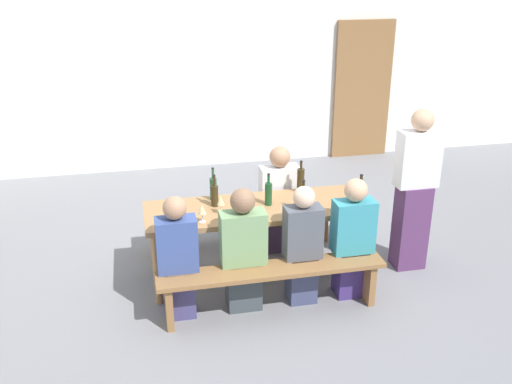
{
  "coord_description": "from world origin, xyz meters",
  "views": [
    {
      "loc": [
        -1.07,
        -4.9,
        2.97
      ],
      "look_at": [
        0.0,
        0.0,
        0.9
      ],
      "focal_mm": 40.33,
      "sensor_mm": 36.0,
      "label": 1
    }
  ],
  "objects_px": {
    "wine_glass_0": "(221,201)",
    "seated_guest_near_0": "(178,260)",
    "bench_far": "(243,216)",
    "wine_bottle_4": "(215,195)",
    "wine_bottle_3": "(268,193)",
    "seated_guest_near_2": "(302,247)",
    "wine_bottle_5": "(303,199)",
    "wine_glass_2": "(202,210)",
    "wine_bottle_0": "(301,180)",
    "wine_bottle_2": "(360,197)",
    "wooden_door": "(362,90)",
    "seated_guest_near_1": "(243,252)",
    "wine_glass_1": "(175,215)",
    "standing_host": "(414,193)",
    "bench_near": "(272,277)",
    "seated_guest_near_3": "(352,241)",
    "tasting_table": "(256,214)",
    "wine_bottle_1": "(213,188)",
    "seated_guest_far_0": "(279,201)"
  },
  "relations": [
    {
      "from": "wine_glass_0",
      "to": "standing_host",
      "type": "height_order",
      "value": "standing_host"
    },
    {
      "from": "bench_far",
      "to": "wine_bottle_2",
      "type": "xyz_separation_m",
      "value": [
        0.94,
        -0.94,
        0.53
      ]
    },
    {
      "from": "seated_guest_near_2",
      "to": "wine_glass_1",
      "type": "bearing_deg",
      "value": 77.72
    },
    {
      "from": "tasting_table",
      "to": "wine_glass_0",
      "type": "height_order",
      "value": "wine_glass_0"
    },
    {
      "from": "wooden_door",
      "to": "seated_guest_near_1",
      "type": "bearing_deg",
      "value": -124.46
    },
    {
      "from": "wine_bottle_2",
      "to": "seated_guest_near_0",
      "type": "xyz_separation_m",
      "value": [
        -1.74,
        -0.23,
        -0.34
      ]
    },
    {
      "from": "wine_bottle_4",
      "to": "standing_host",
      "type": "height_order",
      "value": "standing_host"
    },
    {
      "from": "wine_bottle_2",
      "to": "wine_glass_2",
      "type": "distance_m",
      "value": 1.48
    },
    {
      "from": "bench_near",
      "to": "tasting_table",
      "type": "bearing_deg",
      "value": 90.0
    },
    {
      "from": "wine_bottle_5",
      "to": "wine_glass_1",
      "type": "relative_size",
      "value": 2.0
    },
    {
      "from": "tasting_table",
      "to": "bench_far",
      "type": "distance_m",
      "value": 0.73
    },
    {
      "from": "wooden_door",
      "to": "wine_glass_0",
      "type": "xyz_separation_m",
      "value": [
        -2.76,
        -3.41,
        -0.17
      ]
    },
    {
      "from": "wine_bottle_4",
      "to": "seated_guest_near_3",
      "type": "height_order",
      "value": "seated_guest_near_3"
    },
    {
      "from": "wine_bottle_2",
      "to": "seated_guest_near_3",
      "type": "bearing_deg",
      "value": -121.68
    },
    {
      "from": "bench_far",
      "to": "wine_bottle_4",
      "type": "distance_m",
      "value": 0.85
    },
    {
      "from": "wine_bottle_5",
      "to": "seated_guest_near_1",
      "type": "bearing_deg",
      "value": -152.92
    },
    {
      "from": "wine_bottle_1",
      "to": "seated_guest_near_2",
      "type": "bearing_deg",
      "value": -47.96
    },
    {
      "from": "wine_bottle_5",
      "to": "wine_glass_2",
      "type": "height_order",
      "value": "wine_bottle_5"
    },
    {
      "from": "bench_far",
      "to": "seated_guest_near_3",
      "type": "distance_m",
      "value": 1.43
    },
    {
      "from": "bench_near",
      "to": "wine_bottle_3",
      "type": "distance_m",
      "value": 0.86
    },
    {
      "from": "tasting_table",
      "to": "seated_guest_near_0",
      "type": "bearing_deg",
      "value": -147.57
    },
    {
      "from": "tasting_table",
      "to": "wine_bottle_0",
      "type": "bearing_deg",
      "value": 27.3
    },
    {
      "from": "wine_glass_2",
      "to": "seated_guest_near_2",
      "type": "distance_m",
      "value": 0.96
    },
    {
      "from": "standing_host",
      "to": "tasting_table",
      "type": "bearing_deg",
      "value": -4.99
    },
    {
      "from": "seated_guest_near_0",
      "to": "seated_guest_near_1",
      "type": "distance_m",
      "value": 0.58
    },
    {
      "from": "wine_glass_0",
      "to": "seated_guest_near_3",
      "type": "bearing_deg",
      "value": -20.52
    },
    {
      "from": "wine_glass_1",
      "to": "standing_host",
      "type": "bearing_deg",
      "value": 3.22
    },
    {
      "from": "wine_glass_2",
      "to": "wine_bottle_5",
      "type": "bearing_deg",
      "value": 2.99
    },
    {
      "from": "wine_bottle_1",
      "to": "wine_bottle_4",
      "type": "distance_m",
      "value": 0.15
    },
    {
      "from": "wine_glass_0",
      "to": "seated_guest_near_0",
      "type": "distance_m",
      "value": 0.71
    },
    {
      "from": "bench_far",
      "to": "wine_bottle_0",
      "type": "bearing_deg",
      "value": -37.03
    },
    {
      "from": "wine_glass_0",
      "to": "seated_guest_near_3",
      "type": "relative_size",
      "value": 0.16
    },
    {
      "from": "wine_glass_2",
      "to": "seated_guest_far_0",
      "type": "xyz_separation_m",
      "value": [
        0.91,
        0.74,
        -0.31
      ]
    },
    {
      "from": "bench_far",
      "to": "wine_bottle_1",
      "type": "distance_m",
      "value": 0.75
    },
    {
      "from": "wine_bottle_3",
      "to": "seated_guest_near_0",
      "type": "xyz_separation_m",
      "value": [
        -0.93,
        -0.53,
        -0.33
      ]
    },
    {
      "from": "bench_far",
      "to": "wine_bottle_0",
      "type": "xyz_separation_m",
      "value": [
        0.52,
        -0.39,
        0.52
      ]
    },
    {
      "from": "wine_bottle_3",
      "to": "seated_guest_near_2",
      "type": "height_order",
      "value": "seated_guest_near_2"
    },
    {
      "from": "wine_bottle_5",
      "to": "seated_guest_near_3",
      "type": "xyz_separation_m",
      "value": [
        0.38,
        -0.32,
        -0.31
      ]
    },
    {
      "from": "wooden_door",
      "to": "wine_glass_0",
      "type": "distance_m",
      "value": 4.39
    },
    {
      "from": "bench_near",
      "to": "standing_host",
      "type": "xyz_separation_m",
      "value": [
        1.57,
        0.52,
        0.45
      ]
    },
    {
      "from": "seated_guest_near_1",
      "to": "standing_host",
      "type": "distance_m",
      "value": 1.85
    },
    {
      "from": "wine_bottle_3",
      "to": "wine_bottle_1",
      "type": "bearing_deg",
      "value": 154.71
    },
    {
      "from": "wine_bottle_2",
      "to": "seated_guest_near_3",
      "type": "relative_size",
      "value": 0.31
    },
    {
      "from": "wine_bottle_2",
      "to": "seated_guest_near_2",
      "type": "distance_m",
      "value": 0.74
    },
    {
      "from": "bench_far",
      "to": "standing_host",
      "type": "relative_size",
      "value": 1.22
    },
    {
      "from": "wine_bottle_5",
      "to": "seated_guest_far_0",
      "type": "distance_m",
      "value": 0.76
    },
    {
      "from": "wine_glass_1",
      "to": "wine_bottle_3",
      "type": "bearing_deg",
      "value": 17.45
    },
    {
      "from": "wine_bottle_4",
      "to": "standing_host",
      "type": "distance_m",
      "value": 1.96
    },
    {
      "from": "bench_far",
      "to": "wine_glass_0",
      "type": "relative_size",
      "value": 11.12
    },
    {
      "from": "wine_glass_0",
      "to": "tasting_table",
      "type": "bearing_deg",
      "value": 13.12
    }
  ]
}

